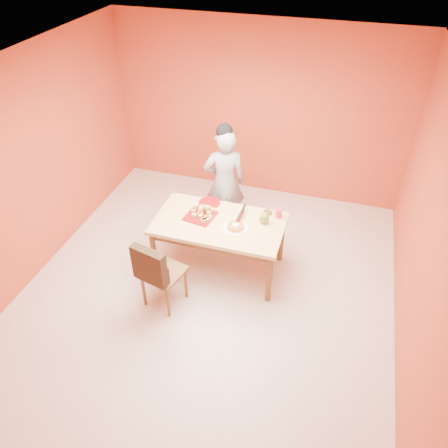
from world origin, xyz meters
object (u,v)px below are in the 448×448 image
(dining_table, at_px, (219,228))
(dining_chair, at_px, (162,272))
(checker_tin, at_px, (268,212))
(red_dinner_plate, at_px, (210,203))
(egg_ornament, at_px, (264,218))
(sponge_cake, at_px, (236,226))
(person, at_px, (224,182))
(magenta_glass, at_px, (279,213))
(pastry_platter, at_px, (200,216))

(dining_table, relative_size, dining_chair, 1.65)
(checker_tin, bearing_deg, dining_table, -146.77)
(dining_table, distance_m, dining_chair, 0.91)
(red_dinner_plate, xyz_separation_m, egg_ornament, (0.77, -0.21, 0.07))
(red_dinner_plate, height_order, sponge_cake, sponge_cake)
(sponge_cake, bearing_deg, red_dinner_plate, 138.36)
(sponge_cake, distance_m, checker_tin, 0.52)
(dining_chair, relative_size, sponge_cake, 4.84)
(dining_table, height_order, person, person)
(dining_table, distance_m, magenta_glass, 0.76)
(sponge_cake, bearing_deg, dining_chair, -133.69)
(dining_chair, bearing_deg, person, 94.54)
(pastry_platter, xyz_separation_m, checker_tin, (0.79, 0.31, 0.01))
(pastry_platter, distance_m, red_dinner_plate, 0.31)
(person, xyz_separation_m, red_dinner_plate, (-0.05, -0.49, -0.03))
(dining_chair, distance_m, pastry_platter, 0.88)
(red_dinner_plate, relative_size, egg_ornament, 1.82)
(dining_chair, xyz_separation_m, sponge_cake, (0.68, 0.71, 0.29))
(magenta_glass, bearing_deg, checker_tin, 166.53)
(dining_chair, relative_size, magenta_glass, 8.61)
(dining_chair, bearing_deg, checker_tin, 62.70)
(person, xyz_separation_m, pastry_platter, (-0.07, -0.80, -0.02))
(dining_table, height_order, checker_tin, checker_tin)
(person, relative_size, sponge_cake, 7.92)
(pastry_platter, distance_m, sponge_cake, 0.50)
(pastry_platter, bearing_deg, checker_tin, 21.34)
(egg_ornament, relative_size, checker_tin, 1.44)
(sponge_cake, bearing_deg, checker_tin, 53.84)
(red_dinner_plate, relative_size, sponge_cake, 1.41)
(dining_chair, xyz_separation_m, pastry_platter, (0.19, 0.82, 0.27))
(person, bearing_deg, pastry_platter, 61.90)
(dining_chair, bearing_deg, magenta_glass, 57.85)
(dining_table, height_order, red_dinner_plate, red_dinner_plate)
(red_dinner_plate, xyz_separation_m, magenta_glass, (0.92, -0.03, 0.05))
(dining_table, height_order, pastry_platter, pastry_platter)
(person, relative_size, red_dinner_plate, 5.64)
(pastry_platter, bearing_deg, person, 84.87)
(pastry_platter, relative_size, red_dinner_plate, 1.22)
(checker_tin, bearing_deg, dining_chair, -131.10)
(sponge_cake, distance_m, magenta_glass, 0.59)
(magenta_glass, bearing_deg, dining_table, -155.14)
(sponge_cake, relative_size, egg_ornament, 1.30)
(person, height_order, pastry_platter, person)
(person, height_order, red_dinner_plate, person)
(dining_chair, height_order, red_dinner_plate, dining_chair)
(red_dinner_plate, xyz_separation_m, checker_tin, (0.77, 0.00, 0.01))
(sponge_cake, relative_size, checker_tin, 1.87)
(dining_table, relative_size, red_dinner_plate, 5.67)
(dining_table, xyz_separation_m, sponge_cake, (0.23, -0.07, 0.13))
(pastry_platter, relative_size, magenta_glass, 3.04)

